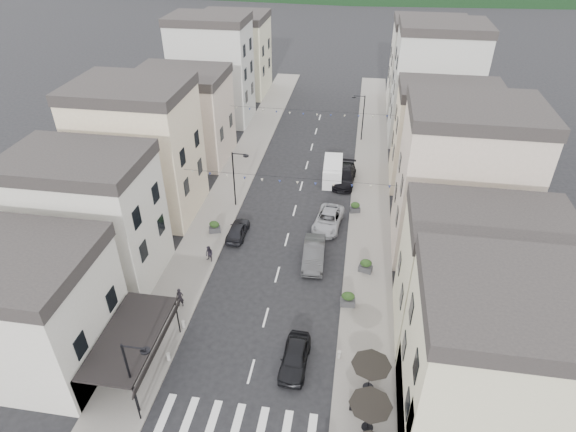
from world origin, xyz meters
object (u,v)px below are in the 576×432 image
at_px(parked_car_c, 328,220).
at_px(parked_car_d, 345,176).
at_px(parked_car_e, 238,230).
at_px(parked_car_b, 314,254).
at_px(pedestrian_b, 209,254).
at_px(pedestrian_a, 180,298).
at_px(parked_car_a, 295,357).
at_px(delivery_van, 333,170).

height_order(parked_car_c, parked_car_d, parked_car_d).
relative_size(parked_car_d, parked_car_e, 1.40).
distance_m(parked_car_b, pedestrian_b, 8.97).
bearing_deg(parked_car_e, pedestrian_a, 79.01).
bearing_deg(parked_car_c, parked_car_a, -85.44).
height_order(delivery_van, pedestrian_b, delivery_van).
bearing_deg(parked_car_b, parked_car_e, 157.47).
height_order(parked_car_b, parked_car_d, parked_car_b).
distance_m(parked_car_b, pedestrian_a, 11.83).
height_order(parked_car_a, delivery_van, delivery_van).
xyz_separation_m(parked_car_c, parked_car_e, (-8.15, -2.92, -0.05)).
height_order(parked_car_a, parked_car_d, parked_car_d).
distance_m(delivery_van, pedestrian_b, 18.65).
height_order(delivery_van, pedestrian_a, delivery_van).
bearing_deg(parked_car_e, parked_car_a, 119.03).
height_order(parked_car_b, delivery_van, delivery_van).
bearing_deg(parked_car_c, parked_car_e, -153.15).
bearing_deg(parked_car_d, parked_car_e, -124.74).
xyz_separation_m(parked_car_e, pedestrian_a, (-2.06, -9.75, 0.26)).
relative_size(parked_car_c, parked_car_d, 0.95).
bearing_deg(pedestrian_b, parked_car_b, 31.53).
xyz_separation_m(parked_car_a, parked_car_e, (-7.39, 13.86, -0.07)).
height_order(parked_car_a, parked_car_c, parked_car_a).
xyz_separation_m(delivery_van, pedestrian_b, (-9.28, -16.18, -0.31)).
relative_size(parked_car_d, pedestrian_b, 3.64).
distance_m(parked_car_c, pedestrian_a, 16.27).
height_order(parked_car_b, pedestrian_b, parked_car_b).
bearing_deg(parked_car_a, parked_car_d, 87.81).
height_order(parked_car_a, pedestrian_b, pedestrian_b).
distance_m(parked_car_a, pedestrian_a, 10.31).
bearing_deg(parked_car_a, pedestrian_a, 158.35).
xyz_separation_m(parked_car_b, pedestrian_b, (-8.85, -1.49, 0.04)).
relative_size(pedestrian_a, pedestrian_b, 1.07).
xyz_separation_m(parked_car_b, parked_car_e, (-7.39, 2.64, -0.17)).
distance_m(parked_car_a, parked_car_d, 25.61).
distance_m(parked_car_b, parked_car_d, 14.44).
distance_m(parked_car_a, pedestrian_b, 13.15).
bearing_deg(pedestrian_b, parked_car_e, 92.59).
bearing_deg(pedestrian_a, parked_car_d, 54.09).
xyz_separation_m(parked_car_d, pedestrian_b, (-10.64, -15.81, 0.08)).
bearing_deg(parked_car_b, delivery_van, 85.41).
bearing_deg(parked_car_c, pedestrian_a, -121.73).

